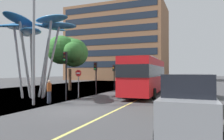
% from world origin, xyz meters
% --- Properties ---
extents(ground, '(120.00, 240.00, 0.10)m').
position_xyz_m(ground, '(-0.68, 0.00, -0.05)').
color(ground, '#424244').
extents(red_bus, '(3.16, 11.28, 3.78)m').
position_xyz_m(red_bus, '(1.97, 9.91, 2.06)').
color(red_bus, red).
rests_on(red_bus, ground).
extents(leaf_sculpture, '(7.88, 7.87, 7.14)m').
position_xyz_m(leaf_sculpture, '(-6.83, 4.21, 6.01)').
color(leaf_sculpture, '#9EA0A5').
rests_on(leaf_sculpture, ground).
extents(traffic_light_kerb_near, '(0.28, 0.42, 3.94)m').
position_xyz_m(traffic_light_kerb_near, '(-3.11, 3.51, 2.84)').
color(traffic_light_kerb_near, black).
rests_on(traffic_light_kerb_near, ground).
extents(traffic_light_kerb_far, '(0.28, 0.42, 3.28)m').
position_xyz_m(traffic_light_kerb_far, '(-2.63, 8.01, 2.38)').
color(traffic_light_kerb_far, black).
rests_on(traffic_light_kerb_far, ground).
extents(traffic_light_island_mid, '(0.28, 0.42, 3.22)m').
position_xyz_m(traffic_light_island_mid, '(-3.11, 14.22, 2.34)').
color(traffic_light_island_mid, black).
rests_on(traffic_light_island_mid, ground).
extents(car_parked_near, '(1.96, 3.80, 2.23)m').
position_xyz_m(car_parked_near, '(6.41, -2.83, 1.04)').
color(car_parked_near, gray).
rests_on(car_parked_near, ground).
extents(car_parked_mid, '(2.04, 4.59, 2.19)m').
position_xyz_m(car_parked_mid, '(6.65, 2.94, 1.03)').
color(car_parked_mid, gold).
rests_on(car_parked_mid, ground).
extents(car_parked_far, '(1.93, 4.32, 2.06)m').
position_xyz_m(car_parked_far, '(6.66, 9.94, 0.96)').
color(car_parked_far, '#2D5138').
rests_on(car_parked_far, ground).
extents(street_lamp, '(1.58, 0.44, 8.90)m').
position_xyz_m(street_lamp, '(-3.62, 0.84, 5.55)').
color(street_lamp, gray).
rests_on(street_lamp, ground).
extents(tree_pavement_near, '(5.04, 5.02, 6.97)m').
position_xyz_m(tree_pavement_near, '(-8.70, 12.31, 5.01)').
color(tree_pavement_near, brown).
rests_on(tree_pavement_near, ground).
extents(pedestrian, '(0.34, 0.34, 1.70)m').
position_xyz_m(pedestrian, '(-3.44, 1.90, 0.86)').
color(pedestrian, '#2D3342').
rests_on(pedestrian, ground).
extents(no_entry_sign, '(0.60, 0.12, 2.51)m').
position_xyz_m(no_entry_sign, '(-3.21, 5.69, 1.67)').
color(no_entry_sign, gray).
rests_on(no_entry_sign, ground).
extents(backdrop_building, '(27.99, 15.65, 21.09)m').
position_xyz_m(backdrop_building, '(-15.09, 47.98, 10.55)').
color(backdrop_building, '#8E6042').
rests_on(backdrop_building, ground).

